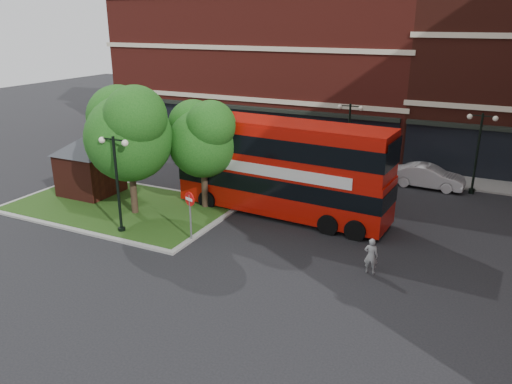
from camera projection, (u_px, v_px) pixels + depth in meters
The scene contains 15 objects.
ground at pixel (214, 256), 22.82m from camera, with size 120.00×120.00×0.00m, color black.
pavement_far at pixel (327, 165), 36.81m from camera, with size 44.00×3.00×0.12m, color slate.
terrace_far_left at pixel (271, 58), 44.20m from camera, with size 26.00×12.00×14.00m, color maroon.
traffic_island at pixel (120, 206), 28.65m from camera, with size 12.60×7.60×0.15m.
kiosk at pixel (89, 159), 29.99m from camera, with size 6.51×6.51×3.60m.
tree_island_west at pixel (128, 129), 26.15m from camera, with size 5.40×4.71×7.21m.
tree_island_east at pixel (202, 136), 27.20m from camera, with size 4.46×3.90×6.29m.
lamp_island at pixel (117, 180), 24.33m from camera, with size 1.72×0.36×5.00m.
lamp_far_left at pixel (349, 136), 33.38m from camera, with size 1.72×0.36×5.00m.
lamp_far_right at pixel (478, 149), 30.08m from camera, with size 1.72×0.36×5.00m.
bus at pixel (282, 162), 26.85m from camera, with size 12.03×3.48×4.54m.
woman at pixel (371, 256), 21.05m from camera, with size 0.58×0.38×1.60m, color gray.
car_silver at pixel (248, 149), 38.80m from camera, with size 1.51×3.76×1.28m, color #A7AAAE.
car_white at pixel (428, 176), 31.86m from camera, with size 1.55×4.45×1.47m, color silver.
no_entry_sign at pixel (190, 207), 23.74m from camera, with size 0.67×0.30×2.54m.
Camera 1 is at (10.73, -17.67, 10.27)m, focal length 35.00 mm.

